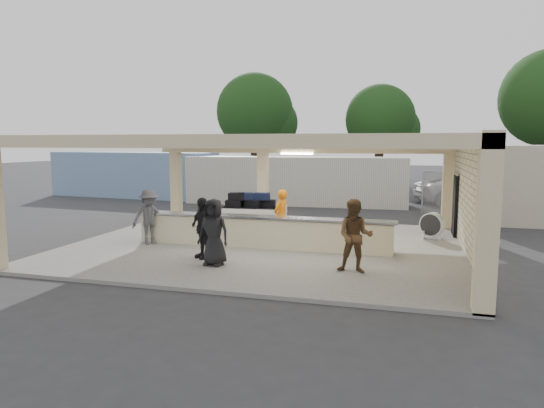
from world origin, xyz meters
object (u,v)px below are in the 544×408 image
(baggage_counter, at_px, (261,232))
(container_white, at_px, (296,180))
(container_blue, at_px, (134,174))
(passenger_a, at_px, (355,236))
(car_white_a, at_px, (468,189))
(passenger_c, at_px, (149,217))
(passenger_b, at_px, (203,228))
(luggage_cart, at_px, (250,210))
(drum_fan, at_px, (432,225))
(baggage_handler, at_px, (281,216))
(passenger_d, at_px, (214,232))
(car_dark, at_px, (462,190))

(baggage_counter, distance_m, container_white, 11.62)
(baggage_counter, xyz_separation_m, container_blue, (-12.01, 12.38, 0.78))
(passenger_a, bearing_deg, baggage_counter, 145.78)
(passenger_a, xyz_separation_m, car_white_a, (4.38, 16.43, -0.24))
(passenger_c, bearing_deg, passenger_b, -75.77)
(luggage_cart, height_order, drum_fan, luggage_cart)
(luggage_cart, xyz_separation_m, baggage_handler, (1.61, -1.62, 0.07))
(drum_fan, relative_size, passenger_a, 0.49)
(passenger_d, xyz_separation_m, car_white_a, (8.05, 16.69, -0.20))
(drum_fan, xyz_separation_m, container_blue, (-17.17, 9.55, 0.79))
(passenger_b, bearing_deg, baggage_handler, 92.47)
(passenger_b, distance_m, container_white, 13.30)
(passenger_a, relative_size, car_white_a, 0.34)
(car_dark, bearing_deg, passenger_a, -154.14)
(passenger_d, bearing_deg, passenger_a, 9.79)
(baggage_counter, height_order, container_white, container_white)
(baggage_counter, relative_size, luggage_cart, 3.26)
(passenger_c, bearing_deg, baggage_handler, -28.64)
(passenger_b, distance_m, car_white_a, 18.24)
(drum_fan, distance_m, car_dark, 12.54)
(luggage_cart, bearing_deg, passenger_b, -93.06)
(drum_fan, xyz_separation_m, car_dark, (2.13, 12.36, 0.08))
(passenger_a, height_order, passenger_d, passenger_a)
(passenger_a, relative_size, car_dark, 0.47)
(passenger_c, xyz_separation_m, car_dark, (10.84, 15.69, -0.32))
(luggage_cart, bearing_deg, container_white, 88.77)
(passenger_a, height_order, container_white, container_white)
(passenger_d, relative_size, car_white_a, 0.32)
(drum_fan, relative_size, car_dark, 0.23)
(container_white, bearing_deg, baggage_handler, -81.49)
(baggage_handler, height_order, car_white_a, baggage_handler)
(passenger_d, bearing_deg, container_white, 99.76)
(baggage_handler, height_order, container_white, container_white)
(luggage_cart, relative_size, passenger_d, 1.42)
(car_white_a, height_order, container_white, container_white)
(baggage_handler, height_order, car_dark, baggage_handler)
(passenger_a, relative_size, passenger_c, 1.05)
(baggage_handler, height_order, container_blue, container_blue)
(passenger_b, relative_size, container_white, 0.15)
(baggage_counter, bearing_deg, luggage_cart, 115.41)
(passenger_a, height_order, passenger_b, passenger_a)
(luggage_cart, distance_m, passenger_c, 3.80)
(passenger_b, xyz_separation_m, car_white_a, (8.65, 16.06, -0.18))
(baggage_handler, xyz_separation_m, passenger_a, (2.69, -3.01, 0.06))
(baggage_counter, relative_size, container_white, 0.69)
(luggage_cart, distance_m, passenger_b, 4.27)
(passenger_a, height_order, car_dark, passenger_a)
(passenger_d, bearing_deg, car_dark, 71.67)
(luggage_cart, relative_size, drum_fan, 2.81)
(passenger_d, distance_m, container_white, 13.96)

